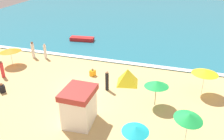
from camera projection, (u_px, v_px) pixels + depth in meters
ground_plane at (84, 88)px, 22.23m from camera, size 60.00×60.00×0.00m
ocean_water at (143, 16)px, 46.22m from camera, size 60.00×44.00×0.10m
wave_breaker_foam at (106, 60)px, 27.59m from camera, size 57.00×0.70×0.01m
lifeguard_cabana at (79, 106)px, 17.18m from camera, size 2.09×2.53×2.69m
beach_umbrella_0 at (157, 84)px, 18.92m from camera, size 2.69×2.69×2.24m
beach_umbrella_1 at (10, 50)px, 25.97m from camera, size 2.89×2.88×1.99m
beach_umbrella_4 at (135, 129)px, 14.15m from camera, size 2.23×2.23×2.13m
beach_umbrella_6 at (205, 72)px, 20.42m from camera, size 2.77×2.77×2.31m
beach_umbrella_7 at (189, 117)px, 14.97m from camera, size 2.54×2.54×2.36m
beach_tent at (128, 76)px, 22.64m from camera, size 2.63×2.63×1.47m
beachgoer_0 at (2, 70)px, 23.76m from camera, size 0.44×0.44×1.72m
beachgoer_3 at (107, 81)px, 21.49m from camera, size 0.43×0.43×1.87m
beachgoer_5 at (45, 52)px, 27.91m from camera, size 0.41×0.41×1.76m
beachgoer_6 at (33, 50)px, 28.07m from camera, size 0.46×0.46×1.94m
beachgoer_7 at (93, 73)px, 24.24m from camera, size 0.57×0.57×0.77m
beachgoer_8 at (2, 88)px, 21.38m from camera, size 0.65×0.65×0.90m
beach_towel_0 at (85, 105)px, 19.66m from camera, size 1.69×1.52×0.01m
small_boat_0 at (82, 39)px, 33.45m from camera, size 3.31×1.47×0.48m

